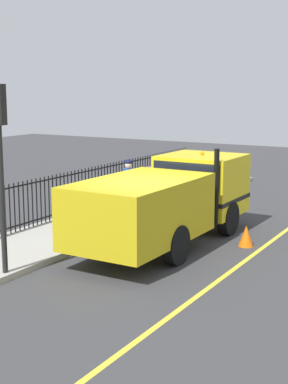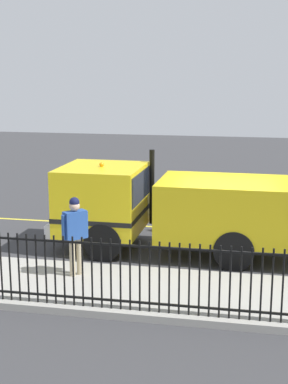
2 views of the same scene
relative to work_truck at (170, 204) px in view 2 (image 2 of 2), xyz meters
The scene contains 7 objects.
ground_plane 1.93m from the work_truck, 87.37° to the left, with size 54.50×54.50×0.00m, color #38383A.
sidewalk_slab 3.48m from the work_truck, 26.31° to the left, with size 2.63×24.77×0.15m, color #A3A099.
lane_marking 3.01m from the work_truck, 147.89° to the left, with size 0.12×22.30×0.01m, color yellow.
work_truck is the anchor object (origin of this frame).
worker_standing 3.01m from the work_truck, 35.23° to the right, with size 0.52×0.51×1.78m.
iron_fence 4.32m from the work_truck, 19.66° to the left, with size 0.04×21.09×1.39m.
traffic_cone 2.20m from the work_truck, 161.79° to the right, with size 0.40×0.40×0.56m, color orange.
Camera 2 is at (13.66, 0.63, 4.58)m, focal length 52.22 mm.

